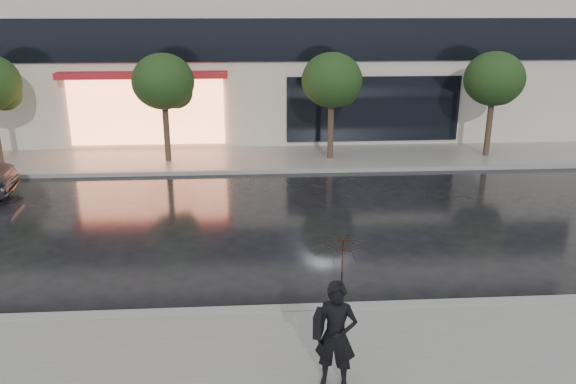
{
  "coord_description": "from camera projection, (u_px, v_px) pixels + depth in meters",
  "views": [
    {
      "loc": [
        0.06,
        -10.26,
        5.45
      ],
      "look_at": [
        0.89,
        2.07,
        1.4
      ],
      "focal_mm": 35.0,
      "sensor_mm": 36.0,
      "label": 1
    }
  ],
  "objects": [
    {
      "name": "ground",
      "position": [
        251.0,
        290.0,
        11.42
      ],
      "size": [
        120.0,
        120.0,
        0.0
      ],
      "primitive_type": "plane",
      "color": "black",
      "rests_on": "ground"
    },
    {
      "name": "sidewalk_far",
      "position": [
        250.0,
        159.0,
        21.12
      ],
      "size": [
        60.0,
        3.5,
        0.12
      ],
      "primitive_type": "cube",
      "color": "slate",
      "rests_on": "ground"
    },
    {
      "name": "curb_near",
      "position": [
        251.0,
        312.0,
        10.45
      ],
      "size": [
        60.0,
        0.25,
        0.14
      ],
      "primitive_type": "cube",
      "color": "gray",
      "rests_on": "ground"
    },
    {
      "name": "curb_far",
      "position": [
        250.0,
        171.0,
        19.46
      ],
      "size": [
        60.0,
        0.25,
        0.14
      ],
      "primitive_type": "cube",
      "color": "gray",
      "rests_on": "ground"
    },
    {
      "name": "tree_mid_west",
      "position": [
        165.0,
        84.0,
        19.84
      ],
      "size": [
        2.2,
        2.2,
        3.99
      ],
      "color": "#33261C",
      "rests_on": "ground"
    },
    {
      "name": "tree_mid_east",
      "position": [
        333.0,
        82.0,
        20.22
      ],
      "size": [
        2.2,
        2.2,
        3.99
      ],
      "color": "#33261C",
      "rests_on": "ground"
    },
    {
      "name": "tree_far_east",
      "position": [
        495.0,
        81.0,
        20.6
      ],
      "size": [
        2.2,
        2.2,
        3.99
      ],
      "color": "#33261C",
      "rests_on": "ground"
    },
    {
      "name": "pedestrian_with_umbrella",
      "position": [
        340.0,
        291.0,
        7.86
      ],
      "size": [
        1.22,
        1.23,
        2.39
      ],
      "rotation": [
        0.0,
        0.0,
        -0.32
      ],
      "color": "black",
      "rests_on": "sidewalk_near"
    }
  ]
}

